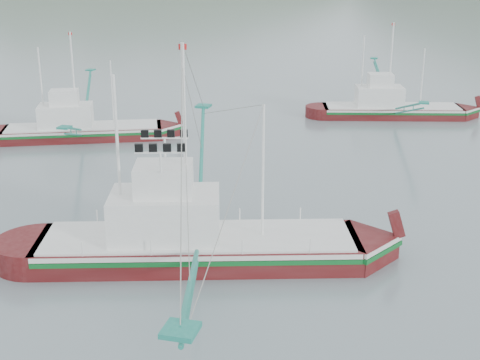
# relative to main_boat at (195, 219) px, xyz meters

# --- Properties ---
(ground) EXTENTS (1200.00, 1200.00, 0.00)m
(ground) POSITION_rel_main_boat_xyz_m (1.30, -1.75, -2.34)
(ground) COLOR slate
(ground) RESTS_ON ground
(main_boat) EXTENTS (17.18, 29.40, 12.18)m
(main_boat) POSITION_rel_main_boat_xyz_m (0.00, 0.00, 0.00)
(main_boat) COLOR #4B0C0D
(main_boat) RESTS_ON ground
(bg_boat_left) EXTENTS (13.85, 23.40, 9.90)m
(bg_boat_left) POSITION_rel_main_boat_xyz_m (-17.29, 20.94, -0.35)
(bg_boat_left) COLOR #4B0C0D
(bg_boat_left) RESTS_ON ground
(bg_boat_far) EXTENTS (13.95, 24.08, 9.89)m
(bg_boat_far) POSITION_rel_main_boat_xyz_m (8.37, 36.15, -0.57)
(bg_boat_far) COLOR #4B0C0D
(bg_boat_far) RESTS_ON ground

